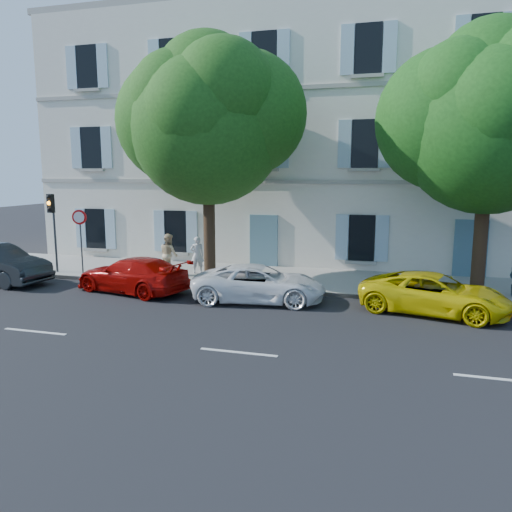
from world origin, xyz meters
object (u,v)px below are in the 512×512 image
(tree_right, at_px, (489,128))
(pedestrian_a, at_px, (197,255))
(car_red_coupe, at_px, (132,275))
(tree_left, at_px, (208,128))
(car_yellow_supercar, at_px, (435,294))
(pedestrian_b, at_px, (169,254))
(car_white_coupe, at_px, (259,284))
(traffic_light, at_px, (52,216))
(road_sign, at_px, (80,228))

(tree_right, relative_size, pedestrian_a, 5.67)
(car_red_coupe, xyz_separation_m, tree_left, (2.18, 2.33, 5.44))
(car_red_coupe, relative_size, car_yellow_supercar, 0.99)
(tree_left, relative_size, tree_right, 1.04)
(tree_left, bearing_deg, pedestrian_b, 169.91)
(tree_left, bearing_deg, car_white_coupe, -40.87)
(traffic_light, bearing_deg, car_red_coupe, -20.64)
(tree_left, distance_m, road_sign, 6.95)
(tree_right, height_order, traffic_light, tree_right)
(road_sign, relative_size, pedestrian_b, 1.56)
(car_red_coupe, height_order, pedestrian_a, pedestrian_a)
(car_yellow_supercar, bearing_deg, tree_left, 88.11)
(car_red_coupe, bearing_deg, pedestrian_a, 172.37)
(car_yellow_supercar, height_order, tree_right, tree_right)
(tree_left, bearing_deg, traffic_light, -175.47)
(car_yellow_supercar, bearing_deg, tree_right, -20.72)
(tree_right, distance_m, pedestrian_b, 12.92)
(tree_right, bearing_deg, pedestrian_b, 178.64)
(tree_left, xyz_separation_m, traffic_light, (-6.91, -0.55, -3.51))
(pedestrian_a, bearing_deg, tree_right, 149.55)
(car_white_coupe, height_order, tree_left, tree_left)
(car_yellow_supercar, xyz_separation_m, pedestrian_a, (-9.38, 3.21, 0.30))
(tree_right, distance_m, pedestrian_a, 12.04)
(traffic_light, bearing_deg, pedestrian_b, 10.30)
(car_red_coupe, relative_size, tree_left, 0.49)
(tree_left, height_order, road_sign, tree_left)
(tree_left, xyz_separation_m, road_sign, (-5.67, -0.41, -3.99))
(pedestrian_b, bearing_deg, car_yellow_supercar, -156.15)
(car_yellow_supercar, xyz_separation_m, tree_left, (-8.44, 2.26, 5.46))
(road_sign, bearing_deg, tree_left, 4.10)
(car_yellow_supercar, height_order, road_sign, road_sign)
(tree_left, height_order, pedestrian_b, tree_left)
(pedestrian_b, bearing_deg, car_white_coupe, -172.04)
(car_red_coupe, bearing_deg, car_yellow_supercar, 103.51)
(car_red_coupe, bearing_deg, tree_right, 114.27)
(road_sign, bearing_deg, traffic_light, -173.48)
(traffic_light, relative_size, pedestrian_b, 1.94)
(car_yellow_supercar, height_order, pedestrian_b, pedestrian_b)
(traffic_light, xyz_separation_m, pedestrian_b, (4.94, 0.90, -1.57))
(pedestrian_a, bearing_deg, road_sign, -9.87)
(pedestrian_b, bearing_deg, pedestrian_a, -111.85)
(traffic_light, distance_m, road_sign, 1.33)
(car_red_coupe, height_order, traffic_light, traffic_light)
(car_white_coupe, xyz_separation_m, tree_left, (-2.72, 2.35, 5.46))
(tree_right, bearing_deg, car_white_coupe, -161.61)
(car_white_coupe, height_order, road_sign, road_sign)
(car_red_coupe, distance_m, traffic_light, 5.40)
(car_yellow_supercar, distance_m, tree_left, 10.31)
(car_red_coupe, xyz_separation_m, tree_right, (12.19, 2.39, 5.21))
(tree_right, bearing_deg, pedestrian_a, 175.39)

